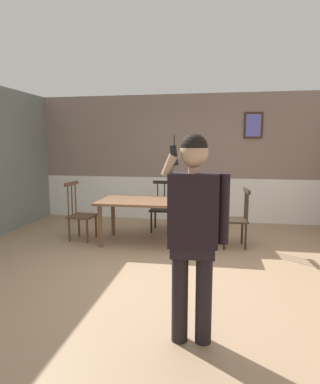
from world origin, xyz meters
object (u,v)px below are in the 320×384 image
chair_near_window (80,213)px  dining_table (155,205)px  chair_by_doorway (236,219)px  person_figure (194,225)px  chair_at_table_head (163,207)px

chair_near_window → dining_table: bearing=95.2°
dining_table → chair_by_doorway: bearing=1.0°
person_figure → chair_near_window: bearing=-54.5°
chair_near_window → chair_by_doorway: bearing=95.3°
chair_at_table_head → person_figure: size_ratio=0.54×
dining_table → person_figure: (0.85, -2.73, 0.37)m
dining_table → person_figure: bearing=-72.8°
chair_at_table_head → person_figure: (0.86, -3.58, 0.57)m
chair_near_window → person_figure: 3.54m
dining_table → chair_at_table_head: size_ratio=2.01×
chair_by_doorway → chair_at_table_head: 1.59m
chair_at_table_head → person_figure: person_figure is taller
chair_near_window → chair_at_table_head: chair_near_window is taller
chair_near_window → chair_at_table_head: bearing=127.3°
chair_near_window → person_figure: (2.20, -2.71, 0.56)m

